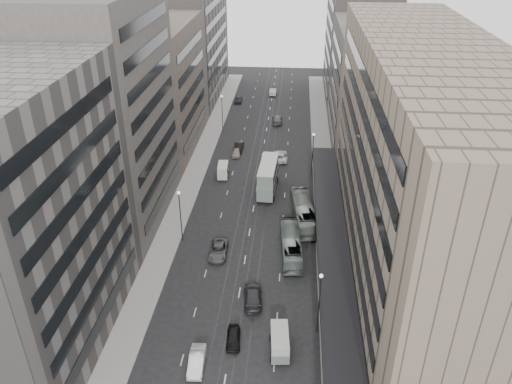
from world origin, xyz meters
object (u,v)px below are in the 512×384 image
(vw_microbus, at_px, (280,341))
(sedan_0, at_px, (233,338))
(bus_near, at_px, (291,245))
(sedan_1, at_px, (197,361))
(double_decker, at_px, (268,177))
(bus_far, at_px, (303,212))
(sedan_2, at_px, (218,250))
(panel_van, at_px, (223,170))

(vw_microbus, height_order, sedan_0, vw_microbus)
(bus_near, distance_m, vw_microbus, 18.29)
(vw_microbus, xyz_separation_m, sedan_1, (-8.69, -2.85, -0.65))
(double_decker, relative_size, sedan_0, 2.54)
(double_decker, xyz_separation_m, sedan_1, (-5.20, -39.28, -2.12))
(bus_far, relative_size, sedan_0, 3.15)
(bus_near, relative_size, sedan_2, 2.06)
(sedan_1, bearing_deg, vw_microbus, 15.57)
(bus_near, bearing_deg, sedan_2, 1.32)
(bus_near, relative_size, bus_far, 0.91)
(panel_van, height_order, sedan_2, panel_van)
(bus_near, distance_m, sedan_0, 18.46)
(bus_far, height_order, sedan_0, bus_far)
(sedan_0, bearing_deg, sedan_1, -137.63)
(sedan_1, relative_size, sedan_2, 0.84)
(sedan_0, distance_m, sedan_1, 5.07)
(sedan_2, bearing_deg, panel_van, 94.36)
(sedan_2, bearing_deg, sedan_1, -90.12)
(bus_far, xyz_separation_m, sedan_0, (-7.87, -26.06, -1.04))
(double_decker, xyz_separation_m, sedan_2, (-5.86, -19.22, -2.12))
(bus_near, height_order, vw_microbus, bus_near)
(panel_van, xyz_separation_m, sedan_2, (2.68, -24.02, -0.64))
(bus_near, height_order, bus_far, bus_far)
(bus_near, distance_m, sedan_2, 10.27)
(vw_microbus, distance_m, sedan_0, 5.35)
(bus_near, bearing_deg, bus_far, -106.42)
(panel_van, relative_size, sedan_1, 0.91)
(double_decker, bearing_deg, sedan_1, -94.70)
(bus_far, xyz_separation_m, panel_van, (-14.67, 14.30, -0.31))
(bus_near, bearing_deg, sedan_0, 66.14)
(bus_far, distance_m, double_decker, 11.37)
(sedan_1, bearing_deg, panel_van, 91.76)
(bus_far, distance_m, vw_microbus, 27.05)
(sedan_0, bearing_deg, vw_microbus, -14.03)
(double_decker, bearing_deg, vw_microbus, -81.68)
(double_decker, xyz_separation_m, sedan_0, (-1.74, -35.57, -2.21))
(panel_van, relative_size, sedan_0, 1.06)
(vw_microbus, height_order, sedan_2, vw_microbus)
(sedan_0, bearing_deg, sedan_2, 99.48)
(vw_microbus, bearing_deg, bus_near, 82.91)
(bus_far, relative_size, double_decker, 1.24)
(double_decker, bearing_deg, bus_near, -73.75)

